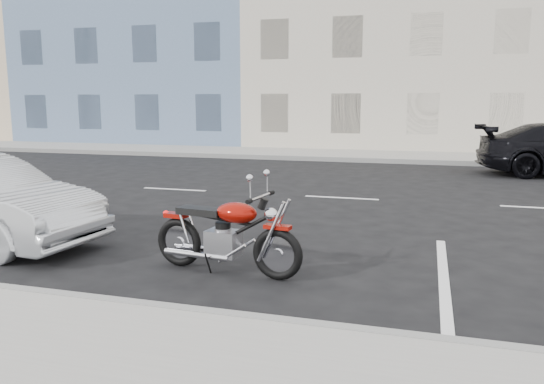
% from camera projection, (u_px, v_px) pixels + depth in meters
% --- Properties ---
extents(ground, '(120.00, 120.00, 0.00)m').
position_uv_depth(ground, '(438.00, 203.00, 10.96)').
color(ground, black).
rests_on(ground, ground).
extents(sidewalk_far, '(80.00, 3.40, 0.15)m').
position_uv_depth(sidewalk_far, '(300.00, 154.00, 20.56)').
color(sidewalk_far, gray).
rests_on(sidewalk_far, ground).
extents(curb_far, '(80.00, 0.12, 0.16)m').
position_uv_depth(curb_far, '(289.00, 158.00, 18.95)').
color(curb_far, gray).
rests_on(curb_far, ground).
extents(bldg_blue, '(12.00, 12.00, 13.00)m').
position_uv_depth(bldg_blue, '(174.00, 20.00, 29.18)').
color(bldg_blue, slate).
rests_on(bldg_blue, ground).
extents(bldg_cream, '(12.00, 12.00, 11.50)m').
position_uv_depth(bldg_cream, '(396.00, 26.00, 25.96)').
color(bldg_cream, beige).
rests_on(bldg_cream, ground).
extents(motorcycle, '(1.97, 0.65, 0.99)m').
position_uv_depth(motorcycle, '(280.00, 243.00, 6.12)').
color(motorcycle, black).
rests_on(motorcycle, ground).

